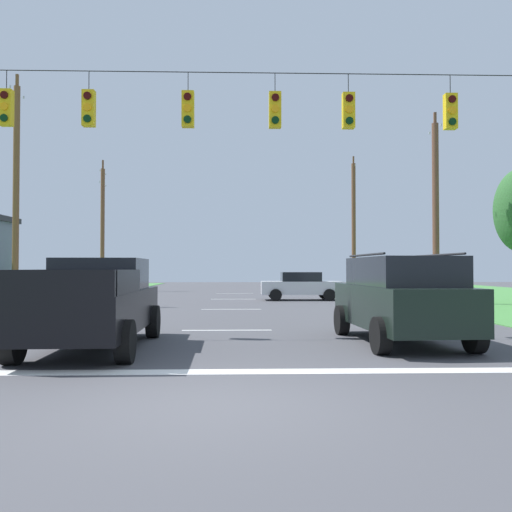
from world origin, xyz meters
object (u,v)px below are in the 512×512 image
Objects in this scene: overhead_signal_span at (225,172)px; utility_pole_far_right at (354,225)px; pickup_truck at (95,303)px; suv_black at (400,297)px; distant_car_oncoming at (301,286)px; utility_pole_mid_left at (16,192)px; distant_car_far_parked at (0,286)px; distant_car_crossing_white at (61,289)px; utility_pole_far_left at (103,226)px; utility_pole_mid_right at (436,211)px.

overhead_signal_span is 29.85m from utility_pole_far_right.
suv_black reaches higher than pickup_truck.
pickup_truck is 1.26× the size of distant_car_oncoming.
distant_car_oncoming is 0.40× the size of utility_pole_far_right.
distant_car_far_parked is at bearing 126.65° from utility_pole_mid_left.
utility_pole_mid_left reaches higher than distant_car_crossing_white.
utility_pole_mid_left is at bearing 152.12° from distant_car_crossing_white.
distant_car_crossing_white is 0.39× the size of utility_pole_mid_left.
utility_pole_mid_left reaches higher than overhead_signal_span.
distant_car_crossing_white is (-4.87, 12.60, -0.18)m from pickup_truck.
suv_black is at bearing 5.08° from pickup_truck.
pickup_truck is at bearing -111.61° from utility_pole_far_right.
utility_pole_mid_left is at bearing -90.02° from utility_pole_far_left.
distant_car_crossing_white is 5.44m from utility_pole_mid_left.
utility_pole_mid_left is (-7.50, 13.99, 4.38)m from pickup_truck.
pickup_truck is 31.17m from utility_pole_far_left.
utility_pole_far_right is at bearing 71.53° from overhead_signal_span.
distant_car_crossing_white is 18.08m from utility_pole_far_left.
overhead_signal_span is 4.14× the size of distant_car_far_parked.
utility_pole_mid_left is (1.74, -2.34, 4.56)m from distant_car_far_parked.
utility_pole_mid_right is (6.20, -3.38, 3.73)m from distant_car_oncoming.
distant_car_oncoming is 19.22m from utility_pole_far_left.
distant_car_crossing_white is 25.28m from utility_pole_far_right.
utility_pole_far_left is (1.75, 13.65, 4.19)m from distant_car_far_parked.
utility_pole_mid_left is 16.00m from utility_pole_far_left.
utility_pole_far_left is (-14.32, 29.38, 3.92)m from suv_black.
utility_pole_far_left is at bearing -177.79° from utility_pole_far_right.
distant_car_far_parked is 22.30m from utility_pole_mid_right.
suv_black is 20.07m from utility_pole_mid_left.
distant_car_far_parked is (-4.37, 3.73, 0.00)m from distant_car_crossing_white.
utility_pole_mid_right reaches higher than overhead_signal_span.
utility_pole_mid_right is at bearing 66.65° from suv_black.
distant_car_far_parked is at bearing 139.49° from distant_car_crossing_white.
utility_pole_mid_left reaches higher than utility_pole_mid_right.
utility_pole_far_right is 19.69m from utility_pole_far_left.
overhead_signal_span is at bearing -49.24° from distant_car_far_parked.
pickup_truck is 16.47m from utility_pole_mid_left.
distant_car_oncoming is (6.42, 17.41, -0.18)m from pickup_truck.
distant_car_oncoming is 0.99× the size of distant_car_far_parked.
distant_car_far_parked is at bearing -176.08° from distant_car_oncoming.
utility_pole_far_left is (0.01, 16.00, -0.37)m from utility_pole_mid_left.
utility_pole_far_right reaches higher than distant_car_oncoming.
distant_car_oncoming is at bearing -42.11° from utility_pole_far_left.
distant_car_oncoming is at bearing -113.33° from utility_pole_far_right.
pickup_truck is 18.55m from distant_car_oncoming.
suv_black reaches higher than distant_car_oncoming.
overhead_signal_span is 1.94× the size of utility_pole_mid_right.
pickup_truck is 1.27× the size of distant_car_crossing_white.
suv_black is at bearing -43.04° from utility_pole_mid_left.
utility_pole_mid_right is (5.79, 13.42, 3.46)m from suv_black.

